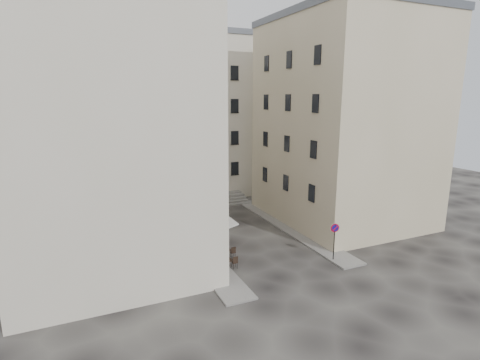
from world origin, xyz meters
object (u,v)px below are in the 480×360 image
no_parking_sign (335,235)px  pedestrian (206,226)px  bistro_table_b (227,253)px  bistro_table_a (228,263)px

no_parking_sign → pedestrian: 10.69m
no_parking_sign → bistro_table_b: no_parking_sign is taller
no_parking_sign → bistro_table_a: bearing=-178.9°
no_parking_sign → bistro_table_a: 7.76m
no_parking_sign → bistro_table_b: (-6.81, 3.44, -1.55)m
bistro_table_a → pedestrian: bearing=84.7°
bistro_table_a → pedestrian: 6.42m
bistro_table_b → pedestrian: bearing=89.8°
bistro_table_b → pedestrian: pedestrian is taller
no_parking_sign → pedestrian: no_parking_sign is taller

